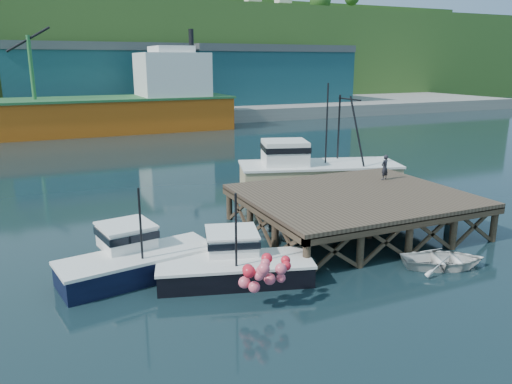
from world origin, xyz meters
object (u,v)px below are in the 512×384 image
trawler (316,169)px  dinghy (444,259)px  boat_navy (135,257)px  boat_black (234,262)px  dockworker (385,167)px

trawler → dinghy: (-2.06, -15.01, -1.22)m
boat_navy → dinghy: 14.17m
boat_navy → trawler: bearing=23.1°
dinghy → boat_black: bearing=95.7°
boat_navy → dinghy: size_ratio=1.86×
boat_black → boat_navy: bearing=166.9°
dinghy → dockworker: size_ratio=2.42×
boat_black → trawler: 16.68m
boat_black → dinghy: bearing=-1.2°
trawler → boat_navy: bearing=-130.1°
trawler → dockworker: size_ratio=7.87×
trawler → dockworker: trawler is taller
boat_navy → dinghy: boat_navy is taller
boat_black → dinghy: 9.76m
boat_navy → boat_black: boat_navy is taller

